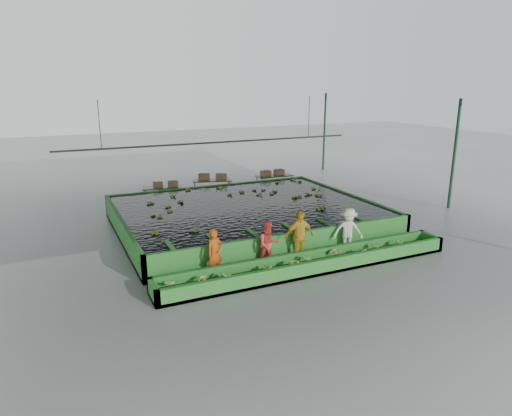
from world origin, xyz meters
name	(u,v)px	position (x,y,z in m)	size (l,w,h in m)	color
ground	(261,236)	(0.00, 0.00, 0.00)	(80.00, 80.00, 0.00)	gray
shed_roof	(262,102)	(0.00, 0.00, 5.00)	(20.00, 22.00, 0.04)	gray
shed_posts	(262,172)	(0.00, 0.00, 2.50)	(20.00, 22.00, 5.00)	#1A412A
flotation_tank	(246,215)	(0.00, 1.50, 0.45)	(10.00, 8.00, 0.90)	#2C7E2C
tank_water	(246,206)	(0.00, 1.50, 0.85)	(9.70, 7.70, 0.00)	black
sorting_trough	(311,263)	(0.00, -3.60, 0.25)	(10.00, 1.00, 0.50)	#2C7E2C
cableway_rail	(215,143)	(0.00, 5.00, 3.00)	(0.08, 0.08, 14.00)	#59605B
rail_hanger_left	(99,125)	(-5.00, 5.00, 4.00)	(0.04, 0.04, 2.00)	#59605B
rail_hanger_right	(309,117)	(5.00, 5.00, 4.00)	(0.04, 0.04, 2.00)	#59605B
worker_a	(215,253)	(-2.88, -2.80, 0.76)	(0.55, 0.36, 1.52)	#CA4B11
worker_b	(269,244)	(-1.09, -2.80, 0.77)	(0.75, 0.58, 1.54)	#D4453C
worker_c	(299,236)	(0.01, -2.80, 0.88)	(1.03, 0.43, 1.76)	gold
worker_d	(348,231)	(1.93, -2.80, 0.80)	(1.03, 0.59, 1.60)	silver
packing_table_left	(163,196)	(-2.25, 6.31, 0.42)	(1.86, 0.75, 0.85)	#59605B
packing_table_mid	(212,188)	(0.41, 6.72, 0.44)	(1.95, 0.78, 0.89)	#59605B
packing_table_right	(274,183)	(3.83, 6.42, 0.44)	(1.94, 0.78, 0.88)	#59605B
box_stack_left	(166,187)	(-2.10, 6.29, 0.85)	(1.17, 0.32, 0.25)	#987045
box_stack_mid	(213,180)	(0.43, 6.68, 0.89)	(1.43, 0.40, 0.31)	#987045
box_stack_right	(272,175)	(3.73, 6.47, 0.88)	(1.32, 0.37, 0.28)	#987045
floating_bananas	(238,201)	(0.00, 2.30, 0.85)	(9.20, 6.28, 0.13)	#7BA33D
trough_bananas	(311,259)	(0.00, -3.60, 0.40)	(8.88, 0.59, 0.12)	#7BA33D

